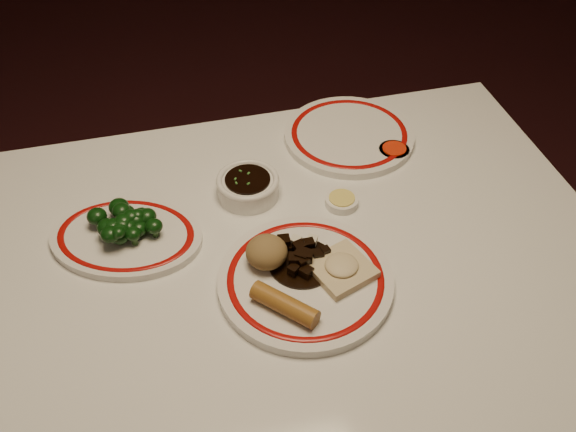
# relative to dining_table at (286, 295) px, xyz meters

# --- Properties ---
(dining_table) EXTENTS (1.20, 0.90, 0.75)m
(dining_table) POSITION_rel_dining_table_xyz_m (0.00, 0.00, 0.00)
(dining_table) COLOR white
(dining_table) RESTS_ON ground
(main_plate) EXTENTS (0.34, 0.34, 0.02)m
(main_plate) POSITION_rel_dining_table_xyz_m (0.02, -0.06, 0.10)
(main_plate) COLOR white
(main_plate) RESTS_ON dining_table
(rice_mound) EXTENTS (0.07, 0.07, 0.05)m
(rice_mound) POSITION_rel_dining_table_xyz_m (-0.04, -0.01, 0.14)
(rice_mound) COLOR olive
(rice_mound) RESTS_ON main_plate
(spring_roll) EXTENTS (0.10, 0.11, 0.03)m
(spring_roll) POSITION_rel_dining_table_xyz_m (-0.03, -0.12, 0.13)
(spring_roll) COLOR #976525
(spring_roll) RESTS_ON main_plate
(fried_wonton) EXTENTS (0.12, 0.12, 0.03)m
(fried_wonton) POSITION_rel_dining_table_xyz_m (0.08, -0.06, 0.12)
(fried_wonton) COLOR beige
(fried_wonton) RESTS_ON main_plate
(stirfry_heap) EXTENTS (0.12, 0.12, 0.03)m
(stirfry_heap) POSITION_rel_dining_table_xyz_m (0.02, -0.02, 0.12)
(stirfry_heap) COLOR black
(stirfry_heap) RESTS_ON main_plate
(broccoli_plate) EXTENTS (0.33, 0.31, 0.02)m
(broccoli_plate) POSITION_rel_dining_table_xyz_m (-0.27, 0.12, 0.10)
(broccoli_plate) COLOR white
(broccoli_plate) RESTS_ON dining_table
(broccoli_pile) EXTENTS (0.13, 0.11, 0.05)m
(broccoli_pile) POSITION_rel_dining_table_xyz_m (-0.27, 0.12, 0.13)
(broccoli_pile) COLOR #23471C
(broccoli_pile) RESTS_ON broccoli_plate
(soy_bowl) EXTENTS (0.12, 0.12, 0.04)m
(soy_bowl) POSITION_rel_dining_table_xyz_m (-0.03, 0.19, 0.11)
(soy_bowl) COLOR white
(soy_bowl) RESTS_ON dining_table
(sweet_sour_dish) EXTENTS (0.06, 0.06, 0.02)m
(sweet_sour_dish) POSITION_rel_dining_table_xyz_m (0.29, 0.24, 0.10)
(sweet_sour_dish) COLOR white
(sweet_sour_dish) RESTS_ON dining_table
(mustard_dish) EXTENTS (0.06, 0.06, 0.02)m
(mustard_dish) POSITION_rel_dining_table_xyz_m (0.14, 0.12, 0.10)
(mustard_dish) COLOR white
(mustard_dish) RESTS_ON dining_table
(far_plate) EXTENTS (0.36, 0.36, 0.02)m
(far_plate) POSITION_rel_dining_table_xyz_m (0.22, 0.31, 0.10)
(far_plate) COLOR white
(far_plate) RESTS_ON dining_table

